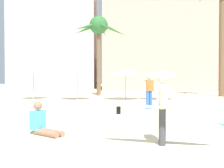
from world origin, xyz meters
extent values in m
plane|color=beige|center=(0.00, 0.00, 0.00)|extent=(120.00, 120.00, 0.00)
cube|color=#DB9989|center=(6.53, 31.18, 6.71)|extent=(17.13, 10.45, 13.42)
cube|color=#BCB7AD|center=(-9.36, 35.99, 13.52)|extent=(12.00, 11.27, 27.04)
cylinder|color=brown|center=(-1.95, 17.81, 3.07)|extent=(0.37, 0.37, 6.14)
sphere|color=#2D6B33|center=(-1.95, 17.81, 6.14)|extent=(1.60, 1.60, 1.60)
cone|color=#2D6B33|center=(-0.55, 17.96, 5.70)|extent=(2.18, 0.57, 1.21)
cone|color=#2D6B33|center=(-1.63, 19.24, 5.86)|extent=(0.84, 2.24, 0.91)
cone|color=#2D6B33|center=(-3.27, 18.44, 5.85)|extent=(2.15, 1.26, 0.93)
cone|color=#2D6B33|center=(-3.04, 16.85, 5.80)|extent=(1.88, 1.72, 1.01)
cone|color=#2D6B33|center=(-1.30, 16.54, 5.75)|extent=(1.31, 2.10, 1.11)
cylinder|color=brown|center=(8.36, 16.74, 4.71)|extent=(0.54, 0.54, 9.42)
cylinder|color=gray|center=(2.76, 13.29, 1.07)|extent=(0.06, 0.06, 2.13)
cone|color=beige|center=(2.76, 13.29, 1.87)|extent=(2.54, 2.54, 0.52)
cylinder|color=gray|center=(0.20, 13.26, 1.08)|extent=(0.06, 0.06, 2.15)
cone|color=white|center=(0.20, 13.26, 1.95)|extent=(2.67, 2.67, 0.41)
cylinder|color=gray|center=(-6.41, 13.69, 1.20)|extent=(0.06, 0.06, 2.41)
cone|color=beige|center=(-6.41, 13.69, 2.18)|extent=(2.06, 2.06, 0.45)
cylinder|color=gray|center=(-3.20, 13.21, 1.17)|extent=(0.06, 0.06, 2.34)
cone|color=white|center=(-3.20, 13.21, 2.11)|extent=(2.28, 2.28, 0.46)
cylinder|color=#3D3D42|center=(0.56, 0.82, 0.44)|extent=(0.19, 0.19, 0.88)
cylinder|color=#3D3D42|center=(0.52, 0.63, 0.44)|extent=(0.19, 0.19, 0.88)
cube|color=white|center=(0.54, 0.72, 1.14)|extent=(0.30, 0.44, 0.52)
sphere|color=#D1A889|center=(0.54, 0.72, 1.54)|extent=(0.29, 0.29, 0.24)
cylinder|color=#D1A889|center=(0.59, 0.97, 1.10)|extent=(0.12, 0.12, 0.50)
cylinder|color=#D1A889|center=(0.48, 0.48, 1.10)|extent=(0.12, 0.12, 0.50)
ellipsoid|color=#B2B2B7|center=(0.54, 0.42, 0.90)|extent=(2.62, 0.91, 0.11)
ellipsoid|color=gold|center=(0.54, 0.42, 0.90)|extent=(2.63, 0.94, 0.08)
cube|color=black|center=(-0.48, 0.67, 0.80)|extent=(0.10, 0.04, 0.18)
cylinder|color=#936B51|center=(-2.29, 1.72, 0.08)|extent=(0.82, 0.66, 0.16)
cylinder|color=#936B51|center=(-2.41, 1.56, 0.08)|extent=(0.82, 0.66, 0.16)
cube|color=#4CB2DB|center=(-2.71, 1.91, 0.38)|extent=(0.41, 0.45, 0.52)
sphere|color=#936B51|center=(-2.71, 1.91, 0.78)|extent=(0.34, 0.34, 0.24)
cylinder|color=blue|center=(1.08, 7.84, 0.45)|extent=(0.22, 0.22, 0.90)
cylinder|color=blue|center=(1.25, 7.94, 0.45)|extent=(0.22, 0.22, 0.90)
cube|color=orange|center=(1.17, 7.89, 1.17)|extent=(0.46, 0.39, 0.54)
sphere|color=beige|center=(1.17, 7.89, 1.58)|extent=(0.33, 0.33, 0.24)
cylinder|color=beige|center=(0.95, 7.77, 1.13)|extent=(0.14, 0.14, 0.51)
cylinder|color=beige|center=(1.38, 8.02, 1.13)|extent=(0.14, 0.14, 0.51)
camera|label=1|loc=(-0.58, -5.46, 1.56)|focal=42.75mm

